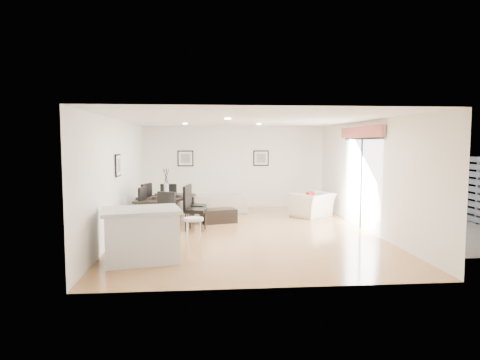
{
  "coord_description": "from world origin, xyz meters",
  "views": [
    {
      "loc": [
        -1.04,
        -10.16,
        2.17
      ],
      "look_at": [
        -0.11,
        0.4,
        1.24
      ],
      "focal_mm": 32.0,
      "sensor_mm": 36.0,
      "label": 1
    }
  ],
  "objects": [
    {
      "name": "cushion",
      "position": [
        2.06,
        1.9,
        0.57
      ],
      "size": [
        0.3,
        0.34,
        0.35
      ],
      "primitive_type": "cube",
      "rotation": [
        0.0,
        0.0,
        4.03
      ],
      "color": "#9F1417",
      "rests_on": "armchair"
    },
    {
      "name": "dining_chair_enear",
      "position": [
        -1.32,
        0.34,
        0.62
      ],
      "size": [
        0.6,
        0.6,
        1.11
      ],
      "rotation": [
        0.0,
        0.0,
        1.33
      ],
      "color": "black",
      "rests_on": "ground"
    },
    {
      "name": "wall_right",
      "position": [
        3.0,
        0.0,
        1.35
      ],
      "size": [
        0.04,
        8.0,
        2.7
      ],
      "primitive_type": "cube",
      "color": "white",
      "rests_on": "ground"
    },
    {
      "name": "side_table",
      "position": [
        -2.66,
        2.02,
        0.31
      ],
      "size": [
        0.61,
        0.61,
        0.61
      ],
      "primitive_type": "cube",
      "rotation": [
        0.0,
        0.0,
        0.41
      ],
      "color": "black",
      "rests_on": "ground"
    },
    {
      "name": "kitchen_island",
      "position": [
        -2.17,
        -2.33,
        0.49
      ],
      "size": [
        1.56,
        1.32,
        0.97
      ],
      "rotation": [
        0.0,
        0.0,
        0.2
      ],
      "color": "silver",
      "rests_on": "ground"
    },
    {
      "name": "framed_print_left_wall",
      "position": [
        -2.97,
        -0.2,
        1.65
      ],
      "size": [
        0.04,
        0.52,
        0.52
      ],
      "rotation": [
        0.0,
        0.0,
        1.57
      ],
      "color": "black",
      "rests_on": "wall_left"
    },
    {
      "name": "coffee_table",
      "position": [
        -0.62,
        1.33,
        0.19
      ],
      "size": [
        1.04,
        0.78,
        0.37
      ],
      "primitive_type": "cube",
      "rotation": [
        0.0,
        0.0,
        0.26
      ],
      "color": "black",
      "rests_on": "ground"
    },
    {
      "name": "dining_chair_foot",
      "position": [
        -1.98,
        1.94,
        0.57
      ],
      "size": [
        0.51,
        0.51,
        1.02
      ],
      "rotation": [
        0.0,
        0.0,
        3.01
      ],
      "color": "black",
      "rests_on": "ground"
    },
    {
      "name": "dining_chair_wfar",
      "position": [
        -2.63,
        1.22,
        0.61
      ],
      "size": [
        0.64,
        0.64,
        1.1
      ],
      "rotation": [
        0.0,
        0.0,
        -1.94
      ],
      "color": "black",
      "rests_on": "ground"
    },
    {
      "name": "courtyard_plant_b",
      "position": [
        5.42,
        1.72,
        0.37
      ],
      "size": [
        0.53,
        0.53,
        0.74
      ],
      "primitive_type": "imported",
      "rotation": [
        0.0,
        0.0,
        0.37
      ],
      "color": "#3F6029",
      "rests_on": "ground"
    },
    {
      "name": "sofa",
      "position": [
        -0.73,
        2.87,
        0.3
      ],
      "size": [
        2.15,
        1.09,
        0.6
      ],
      "primitive_type": "imported",
      "rotation": [
        0.0,
        0.0,
        3.29
      ],
      "color": "#9F9181",
      "rests_on": "ground"
    },
    {
      "name": "wall_left",
      "position": [
        -3.0,
        0.0,
        1.35
      ],
      "size": [
        0.04,
        8.0,
        2.7
      ],
      "primitive_type": "cube",
      "color": "white",
      "rests_on": "ground"
    },
    {
      "name": "ground",
      "position": [
        0.0,
        0.0,
        0.0
      ],
      "size": [
        8.0,
        8.0,
        0.0
      ],
      "primitive_type": "plane",
      "color": "tan",
      "rests_on": "ground"
    },
    {
      "name": "vase",
      "position": [
        -1.97,
        0.79,
        1.06
      ],
      "size": [
        0.9,
        1.41,
        0.74
      ],
      "color": "white",
      "rests_on": "dining_table"
    },
    {
      "name": "table_lamp",
      "position": [
        -2.66,
        2.02,
        0.87
      ],
      "size": [
        0.21,
        0.21,
        0.39
      ],
      "color": "white",
      "rests_on": "side_table"
    },
    {
      "name": "sliding_door",
      "position": [
        2.96,
        0.3,
        1.66
      ],
      "size": [
        0.12,
        2.7,
        2.57
      ],
      "color": "white",
      "rests_on": "wall_right"
    },
    {
      "name": "framed_print_back_right",
      "position": [
        0.9,
        3.97,
        1.65
      ],
      "size": [
        0.52,
        0.04,
        0.52
      ],
      "color": "black",
      "rests_on": "wall_back"
    },
    {
      "name": "armchair",
      "position": [
        2.16,
        2.0,
        0.35
      ],
      "size": [
        1.43,
        1.41,
        0.7
      ],
      "primitive_type": "imported",
      "rotation": [
        0.0,
        0.0,
        3.79
      ],
      "color": "#EDE6CD",
      "rests_on": "ground"
    },
    {
      "name": "wall_back",
      "position": [
        0.0,
        4.0,
        1.35
      ],
      "size": [
        6.0,
        0.04,
        2.7
      ],
      "primitive_type": "cube",
      "color": "white",
      "rests_on": "ground"
    },
    {
      "name": "dining_table",
      "position": [
        -1.97,
        0.79,
        0.7
      ],
      "size": [
        1.49,
        2.07,
        0.78
      ],
      "rotation": [
        0.0,
        0.0,
        -0.33
      ],
      "color": "black",
      "rests_on": "ground"
    },
    {
      "name": "dining_chair_head",
      "position": [
        -1.93,
        -0.37,
        0.58
      ],
      "size": [
        0.63,
        0.63,
        1.04
      ],
      "rotation": [
        0.0,
        0.0,
        -0.48
      ],
      "color": "black",
      "rests_on": "ground"
    },
    {
      "name": "ceiling",
      "position": [
        0.0,
        0.0,
        2.7
      ],
      "size": [
        6.0,
        8.0,
        0.02
      ],
      "primitive_type": "cube",
      "color": "white",
      "rests_on": "wall_back"
    },
    {
      "name": "courtyard",
      "position": [
        6.16,
        0.87,
        0.92
      ],
      "size": [
        6.0,
        6.0,
        2.0
      ],
      "color": "gray",
      "rests_on": "ground"
    },
    {
      "name": "dining_chair_wnear",
      "position": [
        -2.62,
        0.31,
        0.61
      ],
      "size": [
        0.57,
        0.57,
        1.09
      ],
      "rotation": [
        0.0,
        0.0,
        -1.74
      ],
      "color": "black",
      "rests_on": "ground"
    },
    {
      "name": "dining_chair_efar",
      "position": [
        -1.31,
        1.27,
        0.58
      ],
      "size": [
        0.56,
        0.56,
        1.04
      ],
      "rotation": [
        0.0,
        0.0,
        1.35
      ],
      "color": "black",
      "rests_on": "ground"
    },
    {
      "name": "wall_front",
      "position": [
        0.0,
        -4.0,
        1.35
      ],
      "size": [
        6.0,
        0.04,
        2.7
      ],
      "primitive_type": "cube",
      "color": "white",
      "rests_on": "ground"
    },
    {
      "name": "framed_print_back_left",
      "position": [
        -1.6,
        3.97,
        1.65
      ],
      "size": [
        0.52,
        0.04,
        0.52
      ],
      "color": "black",
      "rests_on": "wall_back"
    },
    {
      "name": "bar_stool",
      "position": [
        -1.21,
        -2.33,
        0.67
      ],
      "size": [
        0.36,
        0.36,
        0.79
      ],
      "color": "white",
      "rests_on": "ground"
    }
  ]
}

